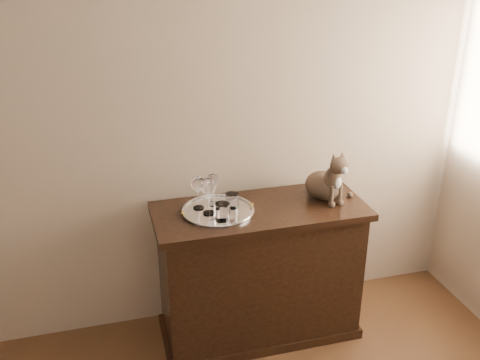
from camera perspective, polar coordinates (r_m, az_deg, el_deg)
The scene contains 9 objects.
wall_back at distance 2.98m, azimuth -10.64°, elevation 6.88°, with size 4.00×0.10×2.70m, color tan.
sideboard at distance 3.20m, azimuth 2.06°, elevation -9.81°, with size 1.20×0.50×0.85m, color black, non-canonical shape.
tray at distance 2.95m, azimuth -2.36°, elevation -3.36°, with size 0.40×0.40×0.01m, color white.
wine_glass_a at distance 2.94m, azimuth -4.49°, elevation -1.30°, with size 0.07×0.07×0.19m, color silver, non-canonical shape.
wine_glass_b at distance 2.98m, azimuth -2.92°, elevation -0.98°, with size 0.07×0.07×0.18m, color white, non-canonical shape.
wine_glass_d at distance 2.87m, azimuth -3.37°, elevation -1.68°, with size 0.08×0.08×0.21m, color silver, non-canonical shape.
tumbler_b at distance 2.83m, azimuth -1.90°, elevation -3.39°, with size 0.08×0.08×0.09m, color white.
tumbler_c at distance 2.96m, azimuth -0.84°, elevation -2.20°, with size 0.07×0.07×0.08m, color white.
cat at distance 3.08m, azimuth 9.03°, elevation 0.77°, with size 0.31×0.29×0.31m, color #4B3B2D, non-canonical shape.
Camera 1 is at (-0.22, -0.60, 2.19)m, focal length 40.00 mm.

